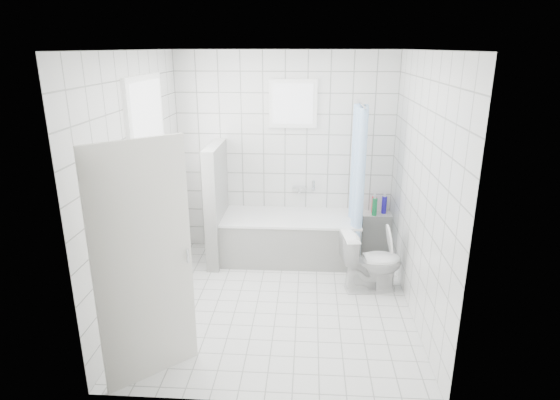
{
  "coord_description": "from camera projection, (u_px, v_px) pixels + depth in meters",
  "views": [
    {
      "loc": [
        0.31,
        -4.44,
        2.63
      ],
      "look_at": [
        0.01,
        0.35,
        1.05
      ],
      "focal_mm": 30.0,
      "sensor_mm": 36.0,
      "label": 1
    }
  ],
  "objects": [
    {
      "name": "window_left",
      "position": [
        151.0,
        149.0,
        4.92
      ],
      "size": [
        0.01,
        0.9,
        1.4
      ],
      "primitive_type": "cube",
      "color": "white",
      "rests_on": "wall_left"
    },
    {
      "name": "tub_faucet",
      "position": [
        299.0,
        188.0,
        6.16
      ],
      "size": [
        0.18,
        0.06,
        0.06
      ],
      "primitive_type": "cube",
      "color": "silver",
      "rests_on": "wall_back"
    },
    {
      "name": "door",
      "position": [
        145.0,
        266.0,
        3.65
      ],
      "size": [
        0.62,
        0.57,
        2.0
      ],
      "primitive_type": "cube",
      "rotation": [
        0.0,
        0.0,
        -0.83
      ],
      "color": "silver",
      "rests_on": "ground"
    },
    {
      "name": "wall_back",
      "position": [
        285.0,
        154.0,
        6.07
      ],
      "size": [
        2.8,
        0.02,
        2.6
      ],
      "primitive_type": "cube",
      "color": "white",
      "rests_on": "ground"
    },
    {
      "name": "ledge_bottles",
      "position": [
        378.0,
        206.0,
        6.08
      ],
      "size": [
        0.2,
        0.16,
        0.23
      ],
      "color": "#2417BB",
      "rests_on": "tiled_ledge"
    },
    {
      "name": "partition_wall",
      "position": [
        217.0,
        203.0,
        5.89
      ],
      "size": [
        0.15,
        0.85,
        1.5
      ],
      "primitive_type": "cube",
      "color": "white",
      "rests_on": "ground"
    },
    {
      "name": "shower_curtain",
      "position": [
        358.0,
        181.0,
        5.57
      ],
      "size": [
        0.14,
        0.48,
        1.78
      ],
      "primitive_type": null,
      "color": "#5099ED",
      "rests_on": "curtain_rod"
    },
    {
      "name": "curtain_rod",
      "position": [
        361.0,
        104.0,
        5.42
      ],
      "size": [
        0.02,
        0.8,
        0.02
      ],
      "primitive_type": "cylinder",
      "rotation": [
        1.57,
        0.0,
        0.0
      ],
      "color": "silver",
      "rests_on": "wall_back"
    },
    {
      "name": "wall_left",
      "position": [
        139.0,
        185.0,
        4.73
      ],
      "size": [
        0.02,
        3.0,
        2.6
      ],
      "primitive_type": "cube",
      "color": "white",
      "rests_on": "ground"
    },
    {
      "name": "wall_front",
      "position": [
        262.0,
        249.0,
        3.22
      ],
      "size": [
        2.8,
        0.02,
        2.6
      ],
      "primitive_type": "cube",
      "color": "white",
      "rests_on": "ground"
    },
    {
      "name": "wall_right",
      "position": [
        420.0,
        190.0,
        4.56
      ],
      "size": [
        0.02,
        3.0,
        2.6
      ],
      "primitive_type": "cube",
      "color": "white",
      "rests_on": "ground"
    },
    {
      "name": "toilet",
      "position": [
        371.0,
        262.0,
        5.22
      ],
      "size": [
        0.72,
        0.49,
        0.69
      ],
      "primitive_type": "imported",
      "rotation": [
        0.0,
        0.0,
        1.73
      ],
      "color": "white",
      "rests_on": "ground"
    },
    {
      "name": "window_sill",
      "position": [
        161.0,
        215.0,
        5.15
      ],
      "size": [
        0.18,
        1.02,
        0.08
      ],
      "primitive_type": "cube",
      "color": "white",
      "rests_on": "wall_left"
    },
    {
      "name": "tiled_ledge",
      "position": [
        376.0,
        233.0,
        6.2
      ],
      "size": [
        0.4,
        0.24,
        0.55
      ],
      "primitive_type": "cube",
      "color": "white",
      "rests_on": "ground"
    },
    {
      "name": "window_back",
      "position": [
        293.0,
        104.0,
        5.82
      ],
      "size": [
        0.5,
        0.01,
        0.5
      ],
      "primitive_type": "cube",
      "color": "white",
      "rests_on": "wall_back"
    },
    {
      "name": "ceiling",
      "position": [
        277.0,
        50.0,
        4.24
      ],
      "size": [
        3.0,
        3.0,
        0.0
      ],
      "primitive_type": "plane",
      "rotation": [
        3.14,
        0.0,
        0.0
      ],
      "color": "white",
      "rests_on": "ground"
    },
    {
      "name": "ground",
      "position": [
        277.0,
        302.0,
        5.05
      ],
      "size": [
        3.0,
        3.0,
        0.0
      ],
      "primitive_type": "plane",
      "color": "white",
      "rests_on": "ground"
    },
    {
      "name": "sill_bottles",
      "position": [
        156.0,
        207.0,
        4.97
      ],
      "size": [
        0.2,
        0.8,
        0.29
      ],
      "color": "#38FEFF",
      "rests_on": "window_sill"
    },
    {
      "name": "bathtub",
      "position": [
        291.0,
        237.0,
        6.02
      ],
      "size": [
        1.73,
        0.77,
        0.58
      ],
      "color": "white",
      "rests_on": "ground"
    }
  ]
}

